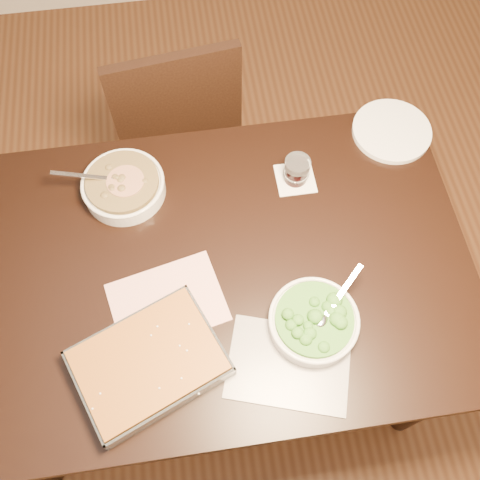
# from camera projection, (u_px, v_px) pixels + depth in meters

# --- Properties ---
(ground) EXTENTS (4.00, 4.00, 0.00)m
(ground) POSITION_uv_depth(u_px,v_px,m) (217.00, 346.00, 2.07)
(ground) COLOR #452513
(ground) RESTS_ON ground
(table) EXTENTS (1.40, 0.90, 0.75)m
(table) POSITION_uv_depth(u_px,v_px,m) (208.00, 281.00, 1.49)
(table) COLOR black
(table) RESTS_ON ground
(magazine_a) EXTENTS (0.32, 0.26, 0.01)m
(magazine_a) POSITION_uv_depth(u_px,v_px,m) (167.00, 302.00, 1.36)
(magazine_a) COLOR #A83530
(magazine_a) RESTS_ON table
(magazine_b) EXTENTS (0.34, 0.28, 0.01)m
(magazine_b) POSITION_uv_depth(u_px,v_px,m) (289.00, 364.00, 1.28)
(magazine_b) COLOR #28272F
(magazine_b) RESTS_ON table
(coaster) EXTENTS (0.11, 0.11, 0.00)m
(coaster) POSITION_uv_depth(u_px,v_px,m) (295.00, 179.00, 1.53)
(coaster) COLOR white
(coaster) RESTS_ON table
(stew_bowl) EXTENTS (0.26, 0.23, 0.09)m
(stew_bowl) POSITION_uv_depth(u_px,v_px,m) (124.00, 186.00, 1.48)
(stew_bowl) COLOR silver
(stew_bowl) RESTS_ON table
(broccoli_bowl) EXTENTS (0.22, 0.22, 0.09)m
(broccoli_bowl) POSITION_uv_depth(u_px,v_px,m) (314.00, 321.00, 1.30)
(broccoli_bowl) COLOR silver
(broccoli_bowl) RESTS_ON table
(baking_dish) EXTENTS (0.40, 0.35, 0.06)m
(baking_dish) POSITION_uv_depth(u_px,v_px,m) (149.00, 363.00, 1.26)
(baking_dish) COLOR silver
(baking_dish) RESTS_ON table
(wine_tumbler) EXTENTS (0.07, 0.07, 0.08)m
(wine_tumbler) POSITION_uv_depth(u_px,v_px,m) (297.00, 170.00, 1.49)
(wine_tumbler) COLOR black
(wine_tumbler) RESTS_ON coaster
(dinner_plate) EXTENTS (0.23, 0.23, 0.02)m
(dinner_plate) POSITION_uv_depth(u_px,v_px,m) (392.00, 131.00, 1.60)
(dinner_plate) COLOR white
(dinner_plate) RESTS_ON table
(chair_far) EXTENTS (0.47, 0.47, 0.90)m
(chair_far) POSITION_uv_depth(u_px,v_px,m) (176.00, 118.00, 1.94)
(chair_far) COLOR black
(chair_far) RESTS_ON ground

